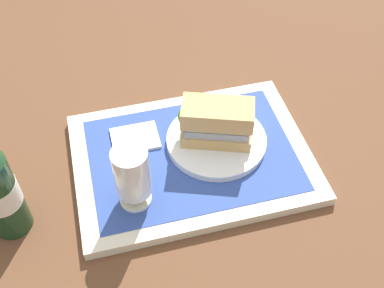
% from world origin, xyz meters
% --- Properties ---
extents(ground_plane, '(3.00, 3.00, 0.00)m').
position_xyz_m(ground_plane, '(0.00, 0.00, 0.00)').
color(ground_plane, brown).
extents(tray, '(0.44, 0.32, 0.02)m').
position_xyz_m(tray, '(0.00, 0.00, 0.01)').
color(tray, beige).
rests_on(tray, ground_plane).
extents(placemat, '(0.38, 0.27, 0.00)m').
position_xyz_m(placemat, '(0.00, 0.00, 0.02)').
color(placemat, '#2D4793').
rests_on(placemat, tray).
extents(plate, '(0.19, 0.19, 0.01)m').
position_xyz_m(plate, '(-0.05, -0.02, 0.03)').
color(plate, white).
rests_on(plate, placemat).
extents(sandwich, '(0.14, 0.10, 0.08)m').
position_xyz_m(sandwich, '(-0.05, -0.02, 0.08)').
color(sandwich, tan).
rests_on(sandwich, plate).
extents(beer_glass, '(0.06, 0.06, 0.12)m').
position_xyz_m(beer_glass, '(0.12, 0.08, 0.09)').
color(beer_glass, silver).
rests_on(beer_glass, placemat).
extents(napkin_folded, '(0.09, 0.07, 0.01)m').
position_xyz_m(napkin_folded, '(0.10, -0.06, 0.02)').
color(napkin_folded, white).
rests_on(napkin_folded, placemat).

